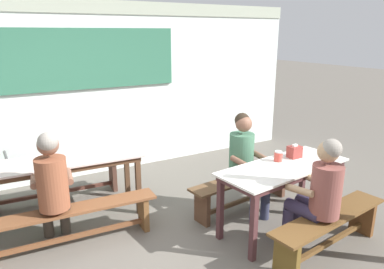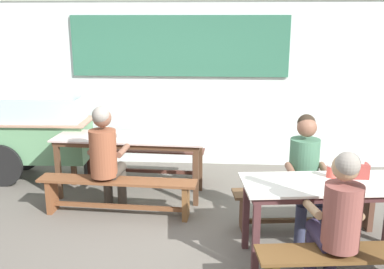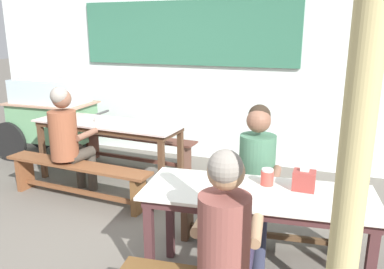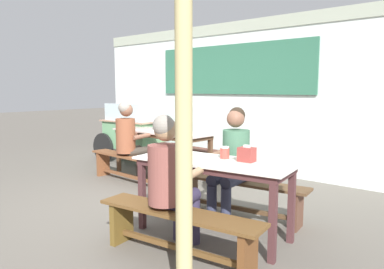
% 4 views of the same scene
% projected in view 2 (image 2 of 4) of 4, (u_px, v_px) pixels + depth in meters
% --- Properties ---
extents(ground_plane, '(40.00, 40.00, 0.00)m').
position_uv_depth(ground_plane, '(188.00, 246.00, 4.37)').
color(ground_plane, '#655F56').
extents(backdrop_wall, '(7.32, 0.23, 2.66)m').
position_uv_depth(backdrop_wall, '(201.00, 74.00, 6.58)').
color(backdrop_wall, white).
rests_on(backdrop_wall, ground_plane).
extents(dining_table_far, '(1.92, 0.70, 0.77)m').
position_uv_depth(dining_table_far, '(130.00, 143.00, 5.49)').
color(dining_table_far, beige).
rests_on(dining_table_far, ground_plane).
extents(dining_table_near, '(1.66, 0.80, 0.77)m').
position_uv_depth(dining_table_near, '(330.00, 191.00, 3.96)').
color(dining_table_near, silver).
rests_on(dining_table_near, ground_plane).
extents(bench_far_back, '(1.78, 0.37, 0.43)m').
position_uv_depth(bench_far_back, '(142.00, 158.00, 6.18)').
color(bench_far_back, brown).
rests_on(bench_far_back, ground_plane).
extents(bench_far_front, '(1.84, 0.36, 0.43)m').
position_uv_depth(bench_far_front, '(117.00, 191.00, 4.99)').
color(bench_far_front, brown).
rests_on(bench_far_front, ground_plane).
extents(bench_near_back, '(1.60, 0.47, 0.43)m').
position_uv_depth(bench_near_back, '(306.00, 203.00, 4.65)').
color(bench_near_back, brown).
rests_on(bench_near_back, ground_plane).
extents(bench_near_front, '(1.58, 0.49, 0.43)m').
position_uv_depth(bench_near_front, '(354.00, 267.00, 3.46)').
color(bench_near_front, brown).
rests_on(bench_near_front, ground_plane).
extents(food_cart, '(1.61, 0.74, 1.18)m').
position_uv_depth(food_cart, '(44.00, 131.00, 6.06)').
color(food_cart, '#659C6C').
rests_on(food_cart, ground_plane).
extents(person_near_front, '(0.44, 0.55, 1.25)m').
position_uv_depth(person_near_front, '(338.00, 216.00, 3.42)').
color(person_near_front, '#322B46').
rests_on(person_near_front, ground_plane).
extents(person_right_near_table, '(0.43, 0.57, 1.27)m').
position_uv_depth(person_right_near_table, '(305.00, 169.00, 4.47)').
color(person_right_near_table, '#343952').
rests_on(person_right_near_table, ground_plane).
extents(person_left_back_turned, '(0.45, 0.52, 1.28)m').
position_uv_depth(person_left_back_turned, '(105.00, 153.00, 4.96)').
color(person_left_back_turned, '#403930').
rests_on(person_left_back_turned, ground_plane).
extents(tissue_box, '(0.15, 0.12, 0.16)m').
position_uv_depth(tissue_box, '(360.00, 170.00, 4.04)').
color(tissue_box, '#983A34').
rests_on(tissue_box, dining_table_near).
extents(condiment_jar, '(0.09, 0.09, 0.12)m').
position_uv_depth(condiment_jar, '(332.00, 171.00, 4.05)').
color(condiment_jar, '#D4483C').
rests_on(condiment_jar, dining_table_near).
extents(soup_bowl, '(0.14, 0.14, 0.05)m').
position_uv_depth(soup_bowl, '(121.00, 134.00, 5.47)').
color(soup_bowl, silver).
rests_on(soup_bowl, dining_table_far).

